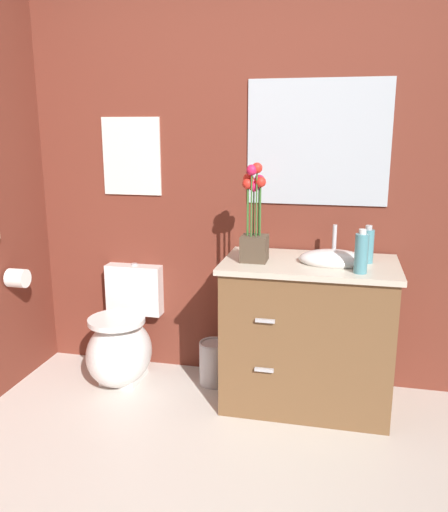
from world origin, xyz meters
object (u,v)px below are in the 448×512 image
trash_bin (214,362)px  wall_mirror (318,143)px  toilet (122,343)px  vanity_cabinet (308,332)px  toilet_paper_roll (18,278)px  soap_bottle (368,246)px  wall_poster (132,156)px  flower_vase (254,227)px  lotion_bottle (361,253)px

trash_bin → wall_mirror: (0.56, 0.19, 1.31)m
toilet → vanity_cabinet: size_ratio=0.68×
trash_bin → toilet_paper_roll: toilet_paper_roll is taller
soap_bottle → toilet: bearing=-179.1°
toilet → wall_poster: (-0.00, 0.27, 1.12)m
toilet → toilet_paper_roll: bearing=-160.3°
wall_mirror → toilet_paper_roll: wall_mirror is taller
wall_mirror → toilet: bearing=-166.6°
toilet → flower_vase: flower_vase is taller
toilet → vanity_cabinet: 1.14m
vanity_cabinet → toilet_paper_roll: vanity_cabinet is taller
flower_vase → soap_bottle: 0.61m
trash_bin → toilet: bearing=-172.1°
trash_bin → toilet_paper_roll: (-1.11, -0.27, 0.54)m
toilet → lotion_bottle: bearing=-8.1°
vanity_cabinet → flower_vase: size_ratio=1.91×
flower_vase → toilet_paper_roll: 1.42m
lotion_bottle → toilet: bearing=171.9°
wall_mirror → flower_vase: bearing=-131.3°
soap_bottle → vanity_cabinet: bearing=-170.4°
wall_mirror → soap_bottle: bearing=-39.5°
vanity_cabinet → lotion_bottle: 0.59m
lotion_bottle → toilet_paper_roll: lotion_bottle is taller
wall_poster → toilet_paper_roll: 0.99m
toilet → trash_bin: 0.58m
vanity_cabinet → flower_vase: 0.67m
vanity_cabinet → wall_poster: 1.49m
lotion_bottle → wall_poster: (-1.38, 0.47, 0.43)m
flower_vase → trash_bin: bearing=150.0°
flower_vase → trash_bin: 0.93m
flower_vase → toilet_paper_roll: (-1.37, -0.12, -0.34)m
toilet → soap_bottle: 1.58m
toilet_paper_roll → trash_bin: bearing=13.9°
vanity_cabinet → flower_vase: bearing=-171.1°
wall_poster → wall_mirror: bearing=0.0°
toilet → wall_mirror: size_ratio=0.86×
lotion_bottle → wall_mirror: 0.74m
toilet_paper_roll → wall_poster: bearing=40.3°
vanity_cabinet → wall_mirror: wall_mirror is taller
soap_bottle → trash_bin: (-0.86, 0.05, -0.79)m
lotion_bottle → soap_bottle: bearing=79.8°
toilet → flower_vase: bearing=-5.1°
trash_bin → wall_poster: size_ratio=0.58×
toilet → wall_poster: size_ratio=1.47×
wall_poster → toilet_paper_roll: bearing=-139.7°
wall_mirror → toilet_paper_roll: size_ratio=7.27×
wall_poster → vanity_cabinet: bearing=-14.6°
trash_bin → wall_mirror: 1.44m
flower_vase → wall_poster: size_ratio=1.13×
toilet → vanity_cabinet: (1.13, -0.03, 0.18)m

